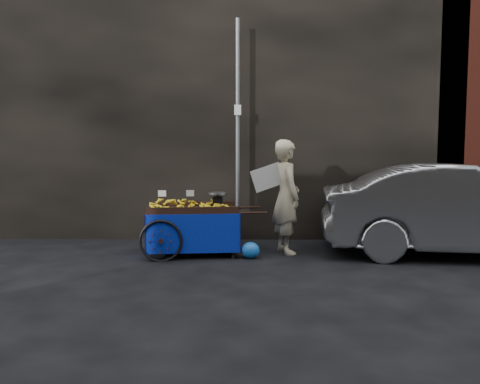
{
  "coord_description": "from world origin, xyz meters",
  "views": [
    {
      "loc": [
        0.44,
        -7.14,
        1.67
      ],
      "look_at": [
        0.35,
        0.5,
        1.0
      ],
      "focal_mm": 35.0,
      "sensor_mm": 36.0,
      "label": 1
    }
  ],
  "objects_px": {
    "plastic_bag": "(251,250)",
    "parked_car": "(465,210)",
    "banana_cart": "(190,214)",
    "vendor": "(286,197)"
  },
  "relations": [
    {
      "from": "banana_cart",
      "to": "vendor",
      "type": "bearing_deg",
      "value": -2.1
    },
    {
      "from": "plastic_bag",
      "to": "parked_car",
      "type": "relative_size",
      "value": 0.06
    },
    {
      "from": "plastic_bag",
      "to": "parked_car",
      "type": "bearing_deg",
      "value": 3.82
    },
    {
      "from": "banana_cart",
      "to": "parked_car",
      "type": "xyz_separation_m",
      "value": [
        4.37,
        -0.09,
        0.07
      ]
    },
    {
      "from": "plastic_bag",
      "to": "parked_car",
      "type": "distance_m",
      "value": 3.46
    },
    {
      "from": "banana_cart",
      "to": "vendor",
      "type": "relative_size",
      "value": 1.1
    },
    {
      "from": "vendor",
      "to": "plastic_bag",
      "type": "xyz_separation_m",
      "value": [
        -0.58,
        -0.42,
        -0.8
      ]
    },
    {
      "from": "plastic_bag",
      "to": "parked_car",
      "type": "xyz_separation_m",
      "value": [
        3.4,
        0.23,
        0.6
      ]
    },
    {
      "from": "banana_cart",
      "to": "parked_car",
      "type": "height_order",
      "value": "parked_car"
    },
    {
      "from": "vendor",
      "to": "parked_car",
      "type": "height_order",
      "value": "vendor"
    }
  ]
}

